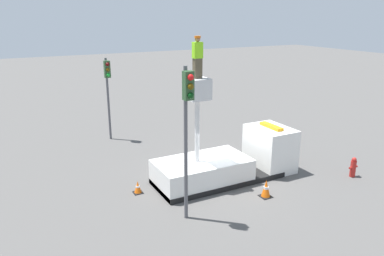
{
  "coord_description": "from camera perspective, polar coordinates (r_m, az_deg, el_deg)",
  "views": [
    {
      "loc": [
        -8.63,
        -13.81,
        7.55
      ],
      "look_at": [
        -2.01,
        -1.17,
        3.18
      ],
      "focal_mm": 35.0,
      "sensor_mm": 36.0,
      "label": 1
    }
  ],
  "objects": [
    {
      "name": "ground_plane",
      "position": [
        17.95,
        3.98,
        -7.89
      ],
      "size": [
        120.0,
        120.0,
        0.0
      ],
      "primitive_type": "plane",
      "color": "#565451"
    },
    {
      "name": "bucket_truck",
      "position": [
        17.93,
        5.74,
        -5.06
      ],
      "size": [
        6.94,
        2.43,
        4.94
      ],
      "color": "black",
      "rests_on": "ground"
    },
    {
      "name": "worker",
      "position": [
        15.81,
        0.84,
        10.73
      ],
      "size": [
        0.4,
        0.26,
        1.75
      ],
      "color": "brown",
      "rests_on": "bucket_truck"
    },
    {
      "name": "traffic_light_pole",
      "position": [
        13.16,
        -0.72,
        1.91
      ],
      "size": [
        0.34,
        0.57,
        5.85
      ],
      "color": "#515156",
      "rests_on": "ground"
    },
    {
      "name": "traffic_light_across",
      "position": [
        23.12,
        -12.72,
        6.73
      ],
      "size": [
        0.34,
        0.57,
        5.06
      ],
      "color": "#515156",
      "rests_on": "ground"
    },
    {
      "name": "fire_hydrant",
      "position": [
        19.67,
        23.35,
        -5.51
      ],
      "size": [
        0.51,
        0.27,
        0.99
      ],
      "color": "#B2231E",
      "rests_on": "ground"
    },
    {
      "name": "traffic_cone_rear",
      "position": [
        16.76,
        -8.26,
        -8.95
      ],
      "size": [
        0.4,
        0.4,
        0.56
      ],
      "color": "black",
      "rests_on": "ground"
    },
    {
      "name": "traffic_cone_curbside",
      "position": [
        16.53,
        11.21,
        -9.08
      ],
      "size": [
        0.48,
        0.48,
        0.78
      ],
      "color": "black",
      "rests_on": "ground"
    }
  ]
}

